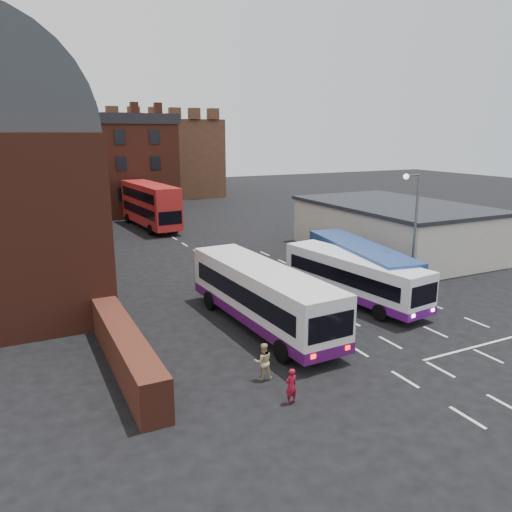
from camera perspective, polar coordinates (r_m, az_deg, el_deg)
name	(u,v)px	position (r m, az deg, el deg)	size (l,w,h in m)	color
ground	(347,344)	(25.02, 10.37, -9.87)	(180.00, 180.00, 0.00)	black
forecourt_wall	(126,351)	(22.46, -14.66, -10.44)	(1.20, 10.00, 1.80)	#602B1E
cream_building	(393,228)	(44.01, 15.40, 3.15)	(10.40, 16.40, 4.25)	beige
brick_terrace	(80,171)	(64.85, -19.48, 9.15)	(22.00, 10.00, 11.00)	brown
castle_keep	(139,158)	(86.63, -13.24, 10.90)	(22.00, 22.00, 12.00)	brown
bus_white_outbound	(262,292)	(26.10, 0.69, -4.16)	(3.39, 11.90, 3.21)	white
bus_white_inbound	(353,275)	(30.72, 11.07, -2.10)	(3.70, 10.49, 2.80)	white
bus_blue	(360,263)	(33.13, 11.75, -0.79)	(4.21, 11.14, 2.97)	navy
bus_red_double	(150,205)	(54.74, -12.00, 5.75)	(3.60, 12.00, 4.74)	red
street_lamp	(413,222)	(32.52, 17.51, 3.72)	(1.53, 0.51, 7.63)	slate
pedestrian_red	(291,386)	(19.47, 4.02, -14.59)	(0.52, 0.34, 1.42)	maroon
pedestrian_beige	(263,361)	(21.07, 0.82, -11.94)	(0.78, 0.61, 1.60)	tan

